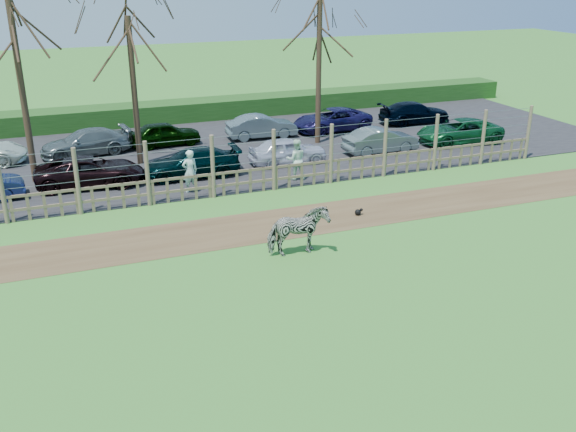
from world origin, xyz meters
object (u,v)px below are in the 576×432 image
object	(u,v)px
car_2	(90,171)
car_9	(85,143)
car_12	(332,120)
visitor_b	(296,160)
zebra	(298,231)
visitor_a	(190,171)
car_3	(191,163)
tree_left	(15,44)
car_4	(288,151)
tree_mid	(131,55)
tree_right	(319,37)
car_5	(381,140)
car_13	(415,113)
car_10	(165,134)
car_11	(261,127)
crow	(358,212)
car_6	(459,131)

from	to	relation	value
car_2	car_9	distance (m)	4.78
car_12	visitor_b	bearing A→B (deg)	-40.35
zebra	car_2	distance (m)	10.68
car_9	car_12	xyz separation A→B (m)	(12.88, 0.15, 0.00)
visitor_a	visitor_b	distance (m)	4.51
car_3	tree_left	bearing A→B (deg)	-103.61
car_4	car_3	bearing A→B (deg)	94.71
tree_mid	tree_right	distance (m)	9.02
car_3	car_4	size ratio (longest dim) A/B	1.17
car_2	car_5	xyz separation A→B (m)	(13.43, 0.12, 0.00)
tree_left	car_13	xyz separation A→B (m)	(20.35, 3.47, -4.98)
visitor_b	car_2	xyz separation A→B (m)	(-8.15, 2.23, -0.26)
tree_left	tree_mid	size ratio (longest dim) A/B	1.15
car_10	car_11	xyz separation A→B (m)	(4.99, -0.27, 0.00)
car_4	car_11	world-z (taller)	same
tree_mid	car_3	distance (m)	5.33
car_11	tree_mid	bearing A→B (deg)	112.05
tree_mid	car_12	xyz separation A→B (m)	(10.71, 2.50, -4.23)
crow	car_12	distance (m)	12.52
car_10	car_12	xyz separation A→B (m)	(9.05, -0.18, 0.00)
car_11	car_13	world-z (taller)	same
crow	car_11	size ratio (longest dim) A/B	0.08
visitor_b	car_5	bearing A→B (deg)	-143.60
crow	car_4	bearing A→B (deg)	91.09
car_13	car_2	bearing A→B (deg)	106.47
visitor_a	car_4	distance (m)	5.50
car_3	car_12	distance (m)	10.36
car_3	car_6	size ratio (longest dim) A/B	0.96
tree_left	visitor_b	world-z (taller)	tree_left
zebra	car_9	bearing A→B (deg)	20.97
car_5	zebra	bearing A→B (deg)	136.46
zebra	visitor_a	world-z (taller)	visitor_a
car_3	car_6	world-z (taller)	same
car_9	crow	bearing A→B (deg)	28.67
car_3	car_13	distance (m)	15.02
visitor_a	car_10	xyz separation A→B (m)	(0.38, 7.34, -0.26)
crow	car_6	world-z (taller)	car_6
car_5	crow	bearing A→B (deg)	143.15
car_10	car_13	distance (m)	14.20
car_2	car_6	bearing A→B (deg)	-83.52
crow	car_12	xyz separation A→B (m)	(4.30, 11.74, 0.52)
visitor_a	car_3	world-z (taller)	visitor_a
tree_left	car_10	bearing A→B (deg)	30.87
car_10	car_11	distance (m)	5.00
crow	car_9	distance (m)	14.43
visitor_a	car_2	xyz separation A→B (m)	(-3.64, 2.24, -0.26)
crow	visitor_b	bearing A→B (deg)	97.69
car_3	car_10	bearing A→B (deg)	-177.06
crow	car_13	world-z (taller)	car_13
tree_right	car_5	size ratio (longest dim) A/B	2.02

